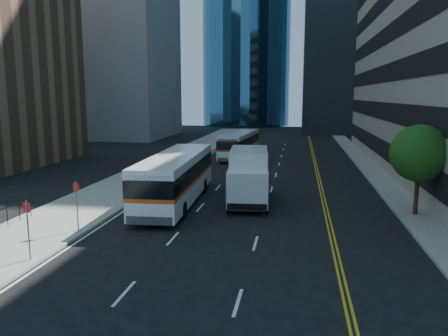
% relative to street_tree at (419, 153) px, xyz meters
% --- Properties ---
extents(ground, '(160.00, 160.00, 0.00)m').
position_rel_street_tree_xyz_m(ground, '(-9.00, -8.00, -3.64)').
color(ground, black).
rests_on(ground, ground).
extents(sidewalk_west, '(5.00, 90.00, 0.15)m').
position_rel_street_tree_xyz_m(sidewalk_west, '(-19.50, 17.00, -3.57)').
color(sidewalk_west, gray).
rests_on(sidewalk_west, ground).
extents(sidewalk_east, '(2.00, 90.00, 0.15)m').
position_rel_street_tree_xyz_m(sidewalk_east, '(-0.00, 17.00, -3.57)').
color(sidewalk_east, gray).
rests_on(sidewalk_east, ground).
extents(midrise_west, '(18.00, 18.00, 35.00)m').
position_rel_street_tree_xyz_m(midrise_west, '(-37.00, 44.00, 13.86)').
color(midrise_west, gray).
rests_on(midrise_west, ground).
extents(street_tree, '(3.20, 3.20, 5.10)m').
position_rel_street_tree_xyz_m(street_tree, '(0.00, 0.00, 0.00)').
color(street_tree, '#332114').
rests_on(street_tree, sidewalk_east).
extents(bus_front, '(3.20, 12.26, 3.13)m').
position_rel_street_tree_xyz_m(bus_front, '(-14.25, 0.89, -1.93)').
color(bus_front, white).
rests_on(bus_front, ground).
extents(bus_rear, '(3.27, 10.99, 2.79)m').
position_rel_street_tree_xyz_m(bus_rear, '(-13.06, 22.11, -2.12)').
color(bus_rear, white).
rests_on(bus_rear, ground).
extents(box_truck, '(3.01, 7.15, 3.33)m').
position_rel_street_tree_xyz_m(box_truck, '(-9.75, 1.97, -1.88)').
color(box_truck, silver).
rests_on(box_truck, ground).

